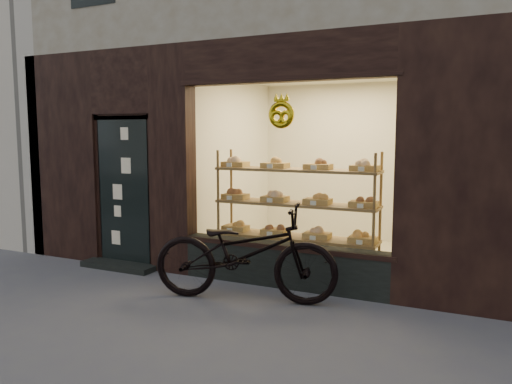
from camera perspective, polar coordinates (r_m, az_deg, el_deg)
The scene contains 3 objects.
ground at distance 4.91m, azimuth -11.74°, elevation -16.56°, with size 90.00×90.00×0.00m, color #4B4A55.
display_shelf at distance 6.64m, azimuth 4.57°, elevation -2.55°, with size 2.20×0.45×1.70m.
bicycle at distance 5.78m, azimuth -1.31°, elevation -6.95°, with size 0.75×2.15×1.13m, color black.
Camera 1 is at (2.74, -3.59, 1.94)m, focal length 35.00 mm.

